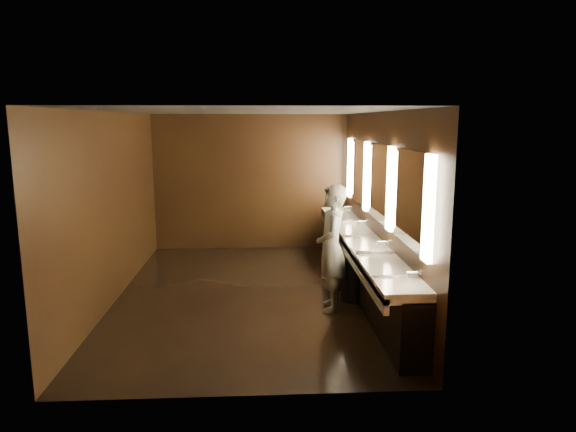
% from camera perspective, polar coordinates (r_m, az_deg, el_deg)
% --- Properties ---
extents(floor, '(6.00, 6.00, 0.00)m').
position_cam_1_polar(floor, '(8.11, -4.36, -8.69)').
color(floor, black).
rests_on(floor, ground).
extents(ceiling, '(4.00, 6.00, 0.02)m').
position_cam_1_polar(ceiling, '(7.66, -4.66, 11.50)').
color(ceiling, '#2D2D2B').
rests_on(ceiling, wall_back).
extents(wall_back, '(4.00, 0.02, 2.80)m').
position_cam_1_polar(wall_back, '(10.73, -4.16, 3.73)').
color(wall_back, black).
rests_on(wall_back, floor).
extents(wall_front, '(4.00, 0.02, 2.80)m').
position_cam_1_polar(wall_front, '(4.83, -5.28, -4.72)').
color(wall_front, black).
rests_on(wall_front, floor).
extents(wall_left, '(0.02, 6.00, 2.80)m').
position_cam_1_polar(wall_left, '(8.06, -18.87, 0.93)').
color(wall_left, black).
rests_on(wall_left, floor).
extents(wall_right, '(0.02, 6.00, 2.80)m').
position_cam_1_polar(wall_right, '(7.97, 10.02, 1.23)').
color(wall_right, black).
rests_on(wall_right, floor).
extents(sink_counter, '(0.55, 5.40, 1.01)m').
position_cam_1_polar(sink_counter, '(8.12, 8.39, -5.09)').
color(sink_counter, black).
rests_on(sink_counter, floor).
extents(mirror_band, '(0.06, 5.03, 1.15)m').
position_cam_1_polar(mirror_band, '(7.92, 9.97, 3.73)').
color(mirror_band, '#FFE5B3').
rests_on(mirror_band, wall_right).
extents(person, '(0.50, 0.70, 1.80)m').
position_cam_1_polar(person, '(7.27, 4.85, -3.58)').
color(person, '#8AA9CE').
rests_on(person, floor).
extents(trash_bin, '(0.53, 0.53, 0.62)m').
position_cam_1_polar(trash_bin, '(7.83, 7.24, -7.07)').
color(trash_bin, black).
rests_on(trash_bin, floor).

